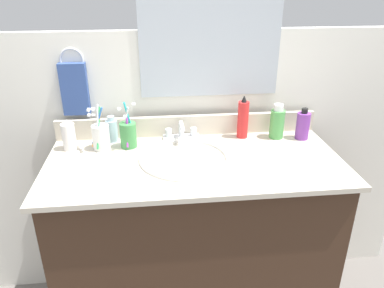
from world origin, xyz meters
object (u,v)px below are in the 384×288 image
at_px(cup_white_ceramic, 101,136).
at_px(bottle_cream_purple, 303,125).
at_px(bottle_toner_green, 277,123).
at_px(bottle_gel_clear, 112,130).
at_px(hand_towel, 75,89).
at_px(bottle_spray_red, 243,119).
at_px(bottle_lotion_white, 69,136).
at_px(faucet, 181,133).
at_px(cup_green, 128,134).

bearing_deg(cup_white_ceramic, bottle_cream_purple, 0.73).
height_order(bottle_cream_purple, cup_white_ceramic, cup_white_ceramic).
bearing_deg(bottle_toner_green, bottle_gel_clear, 177.07).
relative_size(hand_towel, cup_white_ceramic, 1.15).
distance_m(bottle_toner_green, cup_white_ceramic, 0.76).
relative_size(bottle_spray_red, bottle_lotion_white, 1.46).
xyz_separation_m(faucet, cup_green, (-0.22, -0.06, 0.03)).
height_order(faucet, bottle_spray_red, bottle_spray_red).
distance_m(bottle_gel_clear, cup_white_ceramic, 0.08).
bearing_deg(bottle_toner_green, cup_white_ceramic, -177.41).
bearing_deg(bottle_toner_green, bottle_spray_red, 171.83).
xyz_separation_m(faucet, bottle_spray_red, (0.27, -0.01, 0.06)).
distance_m(bottle_spray_red, cup_white_ceramic, 0.61).
bearing_deg(cup_green, hand_towel, 150.27).
xyz_separation_m(hand_towel, bottle_cream_purple, (0.97, -0.12, -0.16)).
bearing_deg(bottle_cream_purple, bottle_toner_green, 167.93).
distance_m(hand_towel, cup_green, 0.30).
bearing_deg(faucet, cup_white_ceramic, -169.64).
xyz_separation_m(faucet, bottle_toner_green, (0.42, -0.03, 0.04)).
bearing_deg(bottle_lotion_white, cup_white_ceramic, -4.37).
height_order(bottle_gel_clear, bottle_spray_red, bottle_spray_red).
relative_size(faucet, bottle_toner_green, 1.04).
xyz_separation_m(bottle_cream_purple, cup_white_ceramic, (-0.86, -0.01, -0.01)).
distance_m(bottle_gel_clear, bottle_lotion_white, 0.18).
bearing_deg(faucet, bottle_lotion_white, -173.66).
distance_m(hand_towel, bottle_spray_red, 0.73).
relative_size(bottle_gel_clear, bottle_toner_green, 0.75).
bearing_deg(bottle_gel_clear, bottle_cream_purple, -4.15).
bearing_deg(faucet, bottle_spray_red, -1.28).
bearing_deg(bottle_toner_green, faucet, 176.27).
height_order(bottle_cream_purple, bottle_spray_red, bottle_spray_red).
bearing_deg(bottle_toner_green, cup_green, -177.52).
relative_size(hand_towel, bottle_gel_clear, 1.92).
bearing_deg(bottle_toner_green, bottle_cream_purple, -12.07).
height_order(bottle_gel_clear, bottle_toner_green, bottle_toner_green).
distance_m(bottle_cream_purple, cup_white_ceramic, 0.86).
bearing_deg(hand_towel, cup_green, -29.73).
relative_size(faucet, bottle_gel_clear, 1.40).
distance_m(bottle_toner_green, cup_green, 0.64).
height_order(faucet, bottle_cream_purple, bottle_cream_purple).
xyz_separation_m(bottle_cream_purple, bottle_spray_red, (-0.26, 0.04, 0.02)).
bearing_deg(bottle_cream_purple, bottle_gel_clear, 175.85).
height_order(bottle_spray_red, cup_green, cup_green).
bearing_deg(cup_white_ceramic, bottle_spray_red, 5.22).
bearing_deg(bottle_gel_clear, hand_towel, 157.65).
height_order(hand_towel, bottle_cream_purple, hand_towel).
relative_size(bottle_lotion_white, cup_green, 0.67).
relative_size(bottle_toner_green, cup_white_ceramic, 0.80).
height_order(bottle_lotion_white, cup_green, cup_green).
bearing_deg(bottle_gel_clear, faucet, -1.79).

